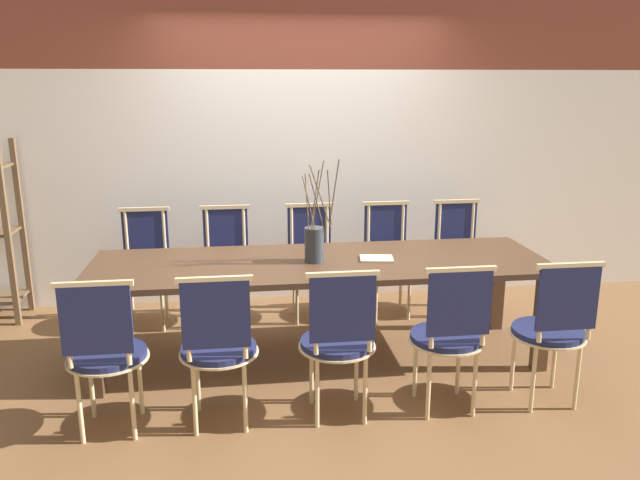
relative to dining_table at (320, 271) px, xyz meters
The scene contains 15 objects.
ground_plane 0.65m from the dining_table, ahead, with size 16.00×16.00×0.00m, color brown.
wall_rear 1.67m from the dining_table, 90.00° to the left, with size 12.00×0.06×3.20m.
dining_table is the anchor object (origin of this frame).
chair_near_leftend 1.55m from the dining_table, 147.35° to the right, with size 0.46×0.46×0.95m.
chair_near_left 1.09m from the dining_table, 129.40° to the right, with size 0.46×0.46×0.95m.
chair_near_center 0.85m from the dining_table, 89.69° to the right, with size 0.46×0.46×0.95m.
chair_near_right 1.08m from the dining_table, 51.55° to the right, with size 0.46×0.46×0.95m.
chair_near_rightend 1.56m from the dining_table, 32.55° to the right, with size 0.46×0.46×0.95m.
chair_far_leftend 1.57m from the dining_table, 147.69° to the left, with size 0.46×0.46×0.95m.
chair_far_left 1.08m from the dining_table, 128.69° to the left, with size 0.46×0.46×0.95m.
chair_far_center 0.85m from the dining_table, 87.72° to the left, with size 0.46×0.46×0.95m.
chair_far_right 1.09m from the dining_table, 50.34° to the left, with size 0.46×0.46×0.95m.
chair_far_rightend 1.57m from the dining_table, 32.32° to the left, with size 0.46×0.46×0.95m.
vase_centerpiece 0.22m from the dining_table, 161.79° to the right, with size 0.24×0.28×0.73m.
book_stack 0.41m from the dining_table, ahead, with size 0.25×0.21×0.01m.
Camera 1 is at (-0.53, -4.13, 1.95)m, focal length 35.00 mm.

